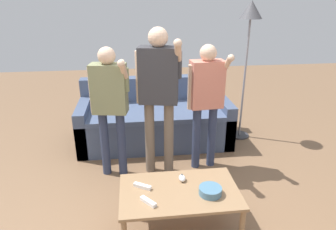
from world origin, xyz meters
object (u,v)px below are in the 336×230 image
(game_remote_wand_far, at_px, (148,202))
(coffee_table, at_px, (179,196))
(snack_bowl, at_px, (210,191))
(player_center, at_px, (159,87))
(player_left, at_px, (110,99))
(player_right, at_px, (206,94))
(game_remote_wand_near, at_px, (142,186))
(couch, at_px, (155,120))
(floor_lamp, at_px, (250,25))
(game_remote_nunchuk, at_px, (182,178))

(game_remote_wand_far, bearing_deg, coffee_table, 26.52)
(snack_bowl, bearing_deg, player_center, 105.92)
(coffee_table, height_order, player_left, player_left)
(player_right, bearing_deg, coffee_table, -113.39)
(snack_bowl, xyz_separation_m, game_remote_wand_near, (-0.53, 0.15, -0.01))
(couch, height_order, game_remote_wand_far, couch)
(floor_lamp, xyz_separation_m, player_left, (-1.75, -0.78, -0.65))
(couch, xyz_separation_m, game_remote_wand_far, (-0.20, -1.95, 0.16))
(player_right, bearing_deg, player_center, -174.00)
(coffee_table, relative_size, game_remote_nunchuk, 11.01)
(couch, bearing_deg, floor_lamp, -1.30)
(snack_bowl, relative_size, game_remote_wand_far, 1.31)
(coffee_table, distance_m, snack_bowl, 0.26)
(snack_bowl, distance_m, player_left, 1.43)
(player_left, relative_size, game_remote_wand_far, 10.38)
(coffee_table, height_order, player_right, player_right)
(player_left, relative_size, game_remote_wand_near, 9.57)
(coffee_table, bearing_deg, player_left, 119.90)
(player_left, relative_size, player_center, 0.89)
(player_center, bearing_deg, snack_bowl, -74.08)
(game_remote_nunchuk, distance_m, player_center, 1.04)
(floor_lamp, bearing_deg, player_right, -133.90)
(game_remote_wand_near, bearing_deg, floor_lamp, 49.61)
(snack_bowl, height_order, player_center, player_center)
(floor_lamp, distance_m, game_remote_wand_far, 2.64)
(player_left, distance_m, game_remote_wand_far, 1.27)
(coffee_table, distance_m, game_remote_wand_near, 0.31)
(player_right, distance_m, game_remote_wand_near, 1.32)
(player_center, relative_size, game_remote_wand_far, 11.71)
(game_remote_nunchuk, xyz_separation_m, player_left, (-0.63, 0.88, 0.44))
(floor_lamp, xyz_separation_m, game_remote_wand_far, (-1.43, -1.93, -1.11))
(coffee_table, bearing_deg, couch, 91.85)
(player_left, bearing_deg, coffee_table, -60.10)
(coffee_table, xyz_separation_m, snack_bowl, (0.24, -0.08, 0.08))
(player_center, xyz_separation_m, game_remote_wand_near, (-0.23, -0.93, -0.57))
(couch, distance_m, floor_lamp, 1.76)
(game_remote_nunchuk, distance_m, game_remote_wand_near, 0.35)
(coffee_table, bearing_deg, floor_lamp, 56.96)
(coffee_table, bearing_deg, game_remote_nunchuk, 72.20)
(game_remote_nunchuk, relative_size, player_center, 0.05)
(player_center, bearing_deg, game_remote_nunchuk, -82.44)
(snack_bowl, height_order, player_right, player_right)
(player_left, xyz_separation_m, player_right, (1.04, 0.04, -0.00))
(couch, distance_m, game_remote_wand_near, 1.77)
(game_remote_wand_near, distance_m, game_remote_wand_far, 0.21)
(snack_bowl, relative_size, player_right, 0.13)
(game_remote_nunchuk, xyz_separation_m, player_right, (0.41, 0.92, 0.44))
(player_center, bearing_deg, game_remote_wand_near, -103.72)
(floor_lamp, distance_m, player_left, 2.03)
(coffee_table, bearing_deg, game_remote_wand_near, 166.18)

